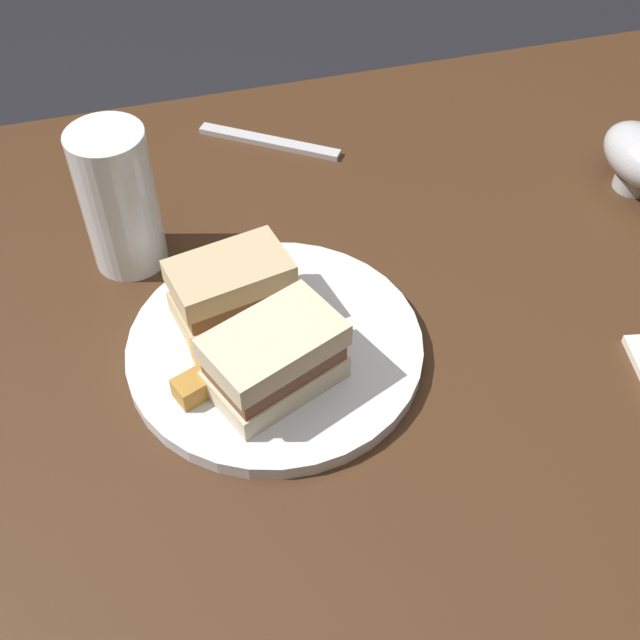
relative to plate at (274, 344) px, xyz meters
The scene contains 10 objects.
ground_plane 0.73m from the plate, ahead, with size 6.00×6.00×0.00m, color black.
dining_table 0.38m from the plate, ahead, with size 1.16×0.91×0.72m, color #422816.
plate is the anchor object (origin of this frame).
sandwich_half_left 0.06m from the plate, 124.54° to the left, with size 0.12×0.08×0.06m.
sandwich_half_right 0.07m from the plate, 101.59° to the right, with size 0.13×0.11×0.07m.
potato_wedge_front 0.05m from the plate, 128.82° to the right, with size 0.05×0.02×0.02m, color #AD702D.
potato_wedge_middle 0.07m from the plate, 163.88° to the right, with size 0.05×0.02×0.02m, color gold.
potato_wedge_back 0.09m from the plate, 150.80° to the right, with size 0.05×0.02×0.02m, color #B77F33.
pint_glass 0.21m from the plate, 124.68° to the left, with size 0.07×0.07×0.15m.
fork 0.33m from the plate, 77.57° to the left, with size 0.18×0.02×0.01m, color silver.
Camera 1 is at (-0.18, -0.47, 1.28)m, focal length 43.91 mm.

